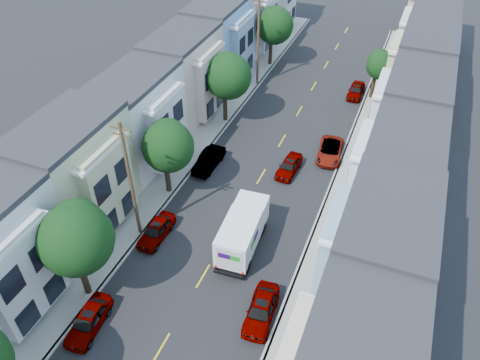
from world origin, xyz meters
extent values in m
plane|color=black|center=(0.00, 0.00, 0.00)|extent=(160.00, 160.00, 0.00)
cube|color=black|center=(0.00, 15.00, 0.01)|extent=(12.00, 70.00, 0.02)
cube|color=gray|center=(-6.05, 15.00, 0.07)|extent=(0.30, 70.00, 0.15)
cube|color=gray|center=(6.05, 15.00, 0.07)|extent=(0.30, 70.00, 0.15)
cube|color=gray|center=(-7.35, 15.00, 0.07)|extent=(2.60, 70.00, 0.15)
cube|color=gray|center=(7.35, 15.00, 0.07)|extent=(2.60, 70.00, 0.15)
cube|color=gold|center=(0.00, 15.00, 0.00)|extent=(0.12, 70.00, 0.01)
cube|color=silver|center=(-11.15, 15.00, 0.00)|extent=(5.00, 70.00, 8.50)
cube|color=silver|center=(11.15, 15.00, 0.00)|extent=(5.00, 70.00, 8.50)
cylinder|color=black|center=(-6.60, -4.18, 1.90)|extent=(0.44, 0.44, 3.80)
sphere|color=#0F350F|center=(-6.30, -4.18, 5.42)|extent=(4.62, 4.62, 4.62)
cylinder|color=black|center=(-6.60, 7.19, 1.66)|extent=(0.44, 0.44, 3.32)
sphere|color=#0F350F|center=(-6.30, 7.19, 4.78)|extent=(4.18, 4.18, 4.18)
cylinder|color=black|center=(-6.60, 19.33, 1.76)|extent=(0.44, 0.44, 3.53)
sphere|color=#0F350F|center=(-6.30, 19.33, 5.13)|extent=(4.57, 4.57, 4.57)
cylinder|color=black|center=(-6.60, 33.45, 1.75)|extent=(0.44, 0.44, 3.51)
sphere|color=#0F350F|center=(-6.30, 33.45, 5.06)|extent=(4.43, 4.43, 4.43)
cylinder|color=black|center=(6.60, 29.69, 1.47)|extent=(0.44, 0.44, 2.94)
sphere|color=#0F350F|center=(6.90, 29.69, 4.02)|extent=(3.10, 3.10, 3.10)
cylinder|color=#42301E|center=(-6.30, 2.00, 5.00)|extent=(0.26, 0.26, 10.00)
cube|color=#42301E|center=(-6.30, 2.00, 9.60)|extent=(1.60, 0.12, 0.12)
cylinder|color=#42301E|center=(-6.30, 28.00, 5.00)|extent=(0.26, 0.26, 10.00)
cube|color=#42301E|center=(-6.30, 28.00, 9.60)|extent=(1.60, 0.12, 0.12)
cube|color=white|center=(1.53, 2.74, 1.82)|extent=(2.35, 4.21, 2.30)
cube|color=white|center=(1.53, 5.82, 1.73)|extent=(2.35, 1.96, 2.12)
cube|color=black|center=(1.53, 3.62, 0.56)|extent=(2.16, 6.04, 0.23)
cube|color=#2D0A51|center=(1.19, 0.64, 2.10)|extent=(0.88, 0.04, 0.43)
cube|color=#198C1E|center=(1.97, 0.64, 2.10)|extent=(0.68, 0.04, 0.43)
cylinder|color=black|center=(0.47, 1.59, 0.44)|extent=(0.27, 0.88, 0.88)
cylinder|color=black|center=(2.58, 1.59, 0.44)|extent=(0.27, 0.88, 0.88)
cylinder|color=black|center=(0.47, 5.53, 0.44)|extent=(0.27, 0.88, 0.88)
cylinder|color=black|center=(2.58, 5.53, 0.44)|extent=(0.27, 0.88, 0.88)
imported|color=black|center=(2.06, 13.54, 0.66)|extent=(1.82, 4.17, 1.32)
imported|color=black|center=(-4.90, -6.36, 0.69)|extent=(2.07, 4.41, 1.38)
imported|color=beige|center=(-4.90, 2.13, 0.67)|extent=(1.63, 4.17, 1.35)
imported|color=#360B04|center=(-4.90, 11.58, 0.71)|extent=(1.61, 4.28, 1.41)
imported|color=#B7BCC9|center=(4.90, -1.59, 0.73)|extent=(2.07, 4.62, 1.46)
imported|color=black|center=(4.90, 17.17, 0.64)|extent=(2.59, 4.82, 1.29)
imported|color=#10163D|center=(4.90, 29.55, 0.66)|extent=(1.59, 4.10, 1.33)
camera|label=1|loc=(10.28, -18.57, 26.17)|focal=35.00mm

